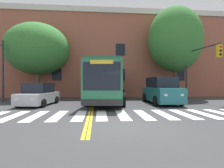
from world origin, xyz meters
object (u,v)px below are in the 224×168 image
(car_teal_far_lane, at_px, (161,91))
(street_tree_curbside_large, at_px, (175,39))
(street_tree_curbside_small, at_px, (38,49))
(city_bus, at_px, (109,82))
(traffic_light_near_corner, at_px, (199,62))
(car_silver_near_lane, at_px, (39,95))

(car_teal_far_lane, relative_size, street_tree_curbside_large, 0.50)
(street_tree_curbside_small, bearing_deg, city_bus, -23.14)
(traffic_light_near_corner, xyz_separation_m, street_tree_curbside_small, (-15.78, 3.98, 1.71))
(car_teal_far_lane, xyz_separation_m, traffic_light_near_corner, (4.10, 1.39, 2.60))
(car_teal_far_lane, bearing_deg, city_bus, 152.73)
(car_teal_far_lane, distance_m, traffic_light_near_corner, 5.05)
(car_teal_far_lane, distance_m, street_tree_curbside_large, 7.92)
(city_bus, xyz_separation_m, street_tree_curbside_large, (7.53, 2.45, 4.74))
(city_bus, distance_m, traffic_light_near_corner, 8.53)
(car_silver_near_lane, distance_m, car_teal_far_lane, 9.80)
(car_silver_near_lane, xyz_separation_m, street_tree_curbside_small, (-1.89, 5.58, 4.56))
(street_tree_curbside_large, bearing_deg, street_tree_curbside_small, 177.14)
(street_tree_curbside_large, bearing_deg, city_bus, -161.99)
(car_silver_near_lane, bearing_deg, street_tree_curbside_small, 108.70)
(traffic_light_near_corner, distance_m, street_tree_curbside_small, 16.36)
(traffic_light_near_corner, bearing_deg, street_tree_curbside_large, 103.39)
(car_teal_far_lane, bearing_deg, traffic_light_near_corner, 18.67)
(street_tree_curbside_small, bearing_deg, car_silver_near_lane, -71.30)
(traffic_light_near_corner, height_order, street_tree_curbside_large, street_tree_curbside_large)
(street_tree_curbside_large, bearing_deg, car_teal_far_lane, -125.85)
(street_tree_curbside_large, distance_m, street_tree_curbside_small, 15.08)
(car_silver_near_lane, distance_m, street_tree_curbside_large, 15.13)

